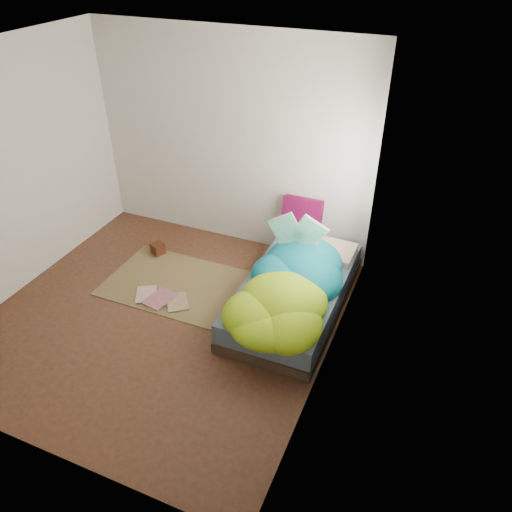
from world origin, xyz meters
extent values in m
cube|color=#48271B|center=(0.00, 0.00, 0.00)|extent=(3.50, 3.50, 0.00)
cube|color=silver|center=(0.00, 1.75, 1.30)|extent=(3.50, 0.04, 2.60)
cube|color=silver|center=(-1.75, 0.00, 1.30)|extent=(0.04, 3.50, 2.60)
cube|color=silver|center=(1.75, 0.00, 1.30)|extent=(0.04, 3.50, 2.60)
cube|color=white|center=(0.00, 0.00, 2.60)|extent=(3.50, 3.50, 0.04)
cube|color=white|center=(1.74, 0.90, 1.40)|extent=(0.01, 1.00, 1.20)
cube|color=#3D2D21|center=(1.22, 0.72, 0.06)|extent=(1.00, 2.00, 0.12)
cube|color=slate|center=(1.22, 0.72, 0.23)|extent=(0.98, 1.96, 0.22)
cube|color=brown|center=(-0.15, 0.55, 0.01)|extent=(1.60, 1.10, 0.01)
cube|color=beige|center=(1.43, 1.30, 0.40)|extent=(0.57, 0.37, 0.12)
cube|color=#4E0527|center=(0.97, 1.63, 0.57)|extent=(0.47, 0.16, 0.47)
cube|color=#3D1B0D|center=(-0.68, 1.01, 0.08)|extent=(0.19, 0.19, 0.14)
imported|color=beige|center=(-0.45, 0.17, 0.02)|extent=(0.34, 0.37, 0.02)
imported|color=#C06F74|center=(-0.29, 0.24, 0.03)|extent=(0.31, 0.38, 0.03)
imported|color=tan|center=(-0.05, 0.17, 0.02)|extent=(0.37, 0.38, 0.02)
camera|label=1|loc=(2.48, -3.32, 3.49)|focal=35.00mm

